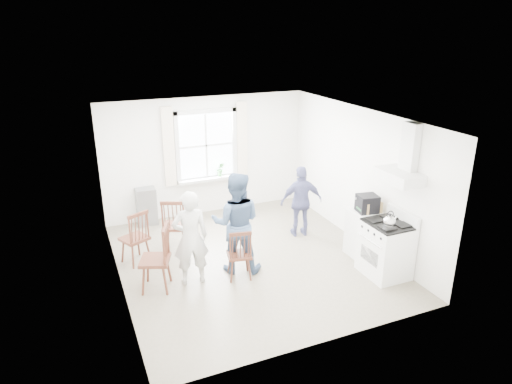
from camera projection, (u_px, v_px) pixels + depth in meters
name	position (u px, v px, depth m)	size (l,w,h in m)	color
room_shell	(250.00, 193.00, 7.82)	(4.62, 5.12, 2.64)	gray
window_assembly	(207.00, 150.00, 9.87)	(1.88, 0.24, 1.70)	white
range_hood	(403.00, 166.00, 7.21)	(0.45, 0.76, 0.94)	silver
shelf_unit	(147.00, 206.00, 9.62)	(0.40, 0.30, 0.80)	gray
gas_stove	(386.00, 248.00, 7.64)	(0.68, 0.76, 1.12)	white
kettle	(389.00, 222.00, 7.29)	(0.20, 0.20, 0.28)	silver
low_cabinet	(364.00, 233.00, 8.28)	(0.50, 0.55, 0.90)	silver
stereo_stack	(367.00, 203.00, 8.01)	(0.39, 0.36, 0.31)	black
cardboard_box	(372.00, 207.00, 8.01)	(0.31, 0.22, 0.20)	tan
windsor_chair_a	(137.00, 232.00, 7.92)	(0.56, 0.56, 1.01)	#492317
windsor_chair_b	(240.00, 250.00, 7.43)	(0.45, 0.45, 0.91)	#492317
windsor_chair_c	(162.00, 250.00, 7.15)	(0.60, 0.60, 1.11)	#492317
person_left	(190.00, 238.00, 7.29)	(0.58, 0.58, 1.60)	silver
person_mid	(236.00, 223.00, 7.65)	(0.86, 0.86, 1.76)	#42597C
person_right	(301.00, 201.00, 9.01)	(0.84, 0.84, 1.44)	navy
potted_plant	(221.00, 169.00, 10.06)	(0.17, 0.17, 0.32)	#387E38
windsor_chair_d	(174.00, 220.00, 8.33)	(0.58, 0.57, 1.06)	#492317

